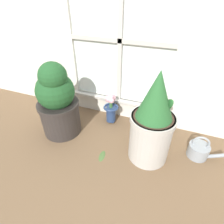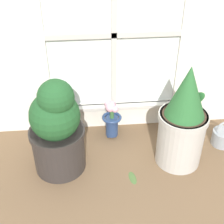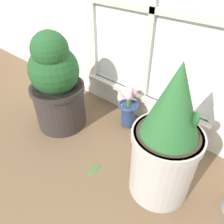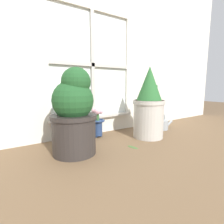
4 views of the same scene
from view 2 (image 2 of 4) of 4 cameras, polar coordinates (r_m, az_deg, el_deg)
ground_plane at (r=2.02m, az=1.83°, el=-11.76°), size 10.00×10.00×0.00m
potted_plant_left at (r=1.91m, az=-10.05°, el=-3.12°), size 0.34×0.34×0.65m
potted_plant_right at (r=1.97m, az=12.86°, el=-1.66°), size 0.31×0.31×0.70m
flower_vase at (r=2.21m, az=-0.07°, el=-1.06°), size 0.14×0.14×0.30m
watering_can at (r=2.35m, az=19.70°, el=-4.29°), size 0.27×0.15×0.19m
fallen_leaf at (r=2.01m, az=3.78°, el=-11.87°), size 0.06×0.11×0.01m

